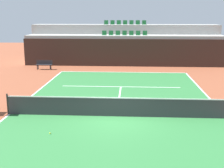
# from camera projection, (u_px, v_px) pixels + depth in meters

# --- Properties ---
(ground_plane) EXTENTS (80.00, 80.00, 0.00)m
(ground_plane) POSITION_uv_depth(u_px,v_px,m) (116.00, 117.00, 15.16)
(ground_plane) COLOR brown
(court_surface) EXTENTS (11.00, 24.00, 0.01)m
(court_surface) POSITION_uv_depth(u_px,v_px,m) (116.00, 116.00, 15.16)
(court_surface) COLOR #2D7238
(court_surface) RESTS_ON ground_plane
(baseline_far) EXTENTS (11.00, 0.10, 0.00)m
(baseline_far) POSITION_uv_depth(u_px,v_px,m) (123.00, 72.00, 26.79)
(baseline_far) COLOR white
(baseline_far) RESTS_ON court_surface
(sideline_left) EXTENTS (0.10, 24.00, 0.00)m
(sideline_left) POSITION_uv_depth(u_px,v_px,m) (9.00, 114.00, 15.49)
(sideline_left) COLOR white
(sideline_left) RESTS_ON court_surface
(service_line_far) EXTENTS (8.26, 0.10, 0.00)m
(service_line_far) POSITION_uv_depth(u_px,v_px,m) (121.00, 87.00, 21.39)
(service_line_far) COLOR white
(service_line_far) RESTS_ON court_surface
(centre_service_line) EXTENTS (0.10, 6.40, 0.00)m
(centre_service_line) POSITION_uv_depth(u_px,v_px,m) (119.00, 99.00, 18.28)
(centre_service_line) COLOR white
(centre_service_line) RESTS_ON court_surface
(back_wall) EXTENTS (19.75, 0.30, 2.66)m
(back_wall) POSITION_uv_depth(u_px,v_px,m) (124.00, 53.00, 29.71)
(back_wall) COLOR black
(back_wall) RESTS_ON ground_plane
(stands_tier_lower) EXTENTS (19.75, 2.40, 2.94)m
(stands_tier_lower) POSITION_uv_depth(u_px,v_px,m) (124.00, 50.00, 31.00)
(stands_tier_lower) COLOR #9E9E99
(stands_tier_lower) RESTS_ON ground_plane
(stands_tier_upper) EXTENTS (19.75, 2.40, 3.92)m
(stands_tier_upper) POSITION_uv_depth(u_px,v_px,m) (125.00, 43.00, 33.22)
(stands_tier_upper) COLOR #9E9E99
(stands_tier_upper) RESTS_ON ground_plane
(seating_row_lower) EXTENTS (4.54, 0.44, 0.44)m
(seating_row_lower) POSITION_uv_depth(u_px,v_px,m) (125.00, 34.00, 30.74)
(seating_row_lower) COLOR #1E6633
(seating_row_lower) RESTS_ON stands_tier_lower
(seating_row_upper) EXTENTS (4.54, 0.44, 0.44)m
(seating_row_upper) POSITION_uv_depth(u_px,v_px,m) (125.00, 23.00, 32.85)
(seating_row_upper) COLOR #1E6633
(seating_row_upper) RESTS_ON stands_tier_upper
(tennis_net) EXTENTS (11.08, 0.08, 1.07)m
(tennis_net) POSITION_uv_depth(u_px,v_px,m) (117.00, 107.00, 15.05)
(tennis_net) COLOR black
(tennis_net) RESTS_ON court_surface
(player_bench) EXTENTS (1.50, 0.40, 0.85)m
(player_bench) POSITION_uv_depth(u_px,v_px,m) (44.00, 64.00, 28.14)
(player_bench) COLOR #232328
(player_bench) RESTS_ON ground_plane
(tennis_ball_2) EXTENTS (0.07, 0.07, 0.07)m
(tennis_ball_2) POSITION_uv_depth(u_px,v_px,m) (50.00, 133.00, 12.92)
(tennis_ball_2) COLOR #CCE033
(tennis_ball_2) RESTS_ON court_surface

